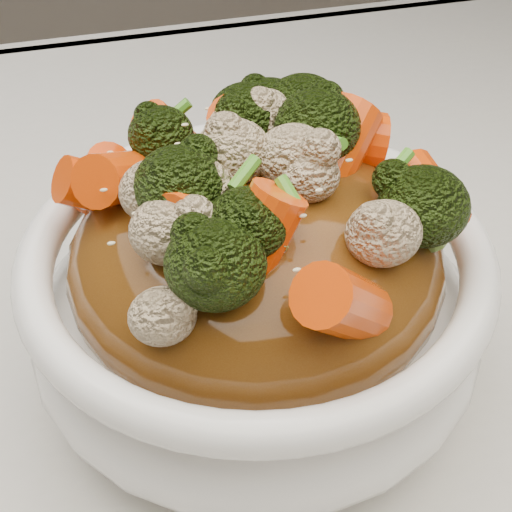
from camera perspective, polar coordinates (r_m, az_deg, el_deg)
name	(u,v)px	position (r m, az deg, el deg)	size (l,w,h in m)	color
tablecloth	(190,392)	(0.43, -4.80, -9.83)	(1.20, 0.80, 0.04)	silver
bowl	(256,307)	(0.38, 0.00, -3.72)	(0.22, 0.22, 0.09)	white
sauce_base	(256,261)	(0.36, 0.00, -0.36)	(0.17, 0.17, 0.09)	#5A330F
carrots	(256,146)	(0.32, 0.00, 8.02)	(0.17, 0.17, 0.05)	#EA4707
broccoli	(256,148)	(0.32, 0.00, 7.87)	(0.17, 0.17, 0.04)	black
cauliflower	(256,152)	(0.32, 0.00, 7.58)	(0.17, 0.17, 0.04)	#CDB48C
scallions	(256,144)	(0.32, 0.00, 8.17)	(0.13, 0.13, 0.02)	#499622
sesame_seeds	(256,144)	(0.32, 0.00, 8.17)	(0.16, 0.16, 0.01)	beige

